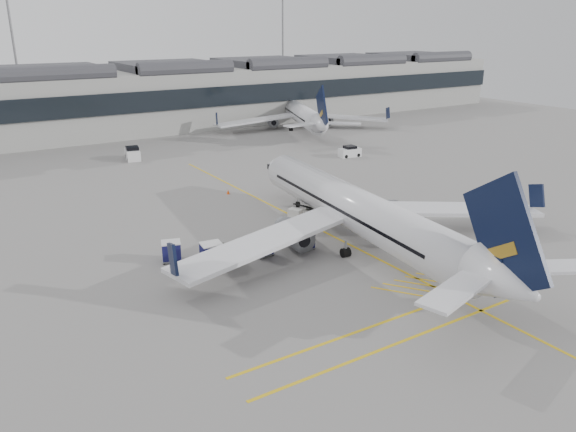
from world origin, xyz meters
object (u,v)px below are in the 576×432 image
airliner_main (360,212)px  ramp_agent_b (305,239)px  ramp_agent_a (290,228)px  pushback_tug (219,256)px  belt_loader (301,215)px  baggage_cart_a (305,241)px

airliner_main → ramp_agent_b: (-4.78, 1.84, -2.23)m
ramp_agent_a → pushback_tug: (-8.59, -2.20, -0.15)m
belt_loader → airliner_main: bearing=-109.0°
baggage_cart_a → ramp_agent_b: size_ratio=0.86×
airliner_main → baggage_cart_a: airliner_main is taller
airliner_main → baggage_cart_a: (-4.86, 1.70, -2.35)m
pushback_tug → belt_loader: bearing=34.5°
belt_loader → ramp_agent_b: size_ratio=2.53×
airliner_main → belt_loader: airliner_main is taller
baggage_cart_a → ramp_agent_b: ramp_agent_b is taller
ramp_agent_a → pushback_tug: 8.87m
airliner_main → ramp_agent_a: bearing=135.4°
airliner_main → baggage_cart_a: bearing=167.6°
belt_loader → ramp_agent_a: 4.73m
ramp_agent_a → airliner_main: bearing=-80.1°
ramp_agent_b → pushback_tug: ramp_agent_b is taller
baggage_cart_a → airliner_main: bearing=-27.8°
airliner_main → baggage_cart_a: 5.66m
airliner_main → ramp_agent_a: airliner_main is taller
airliner_main → belt_loader: bearing=102.0°
ramp_agent_a → ramp_agent_b: 3.50m
belt_loader → baggage_cart_a: (-4.11, -6.81, 0.27)m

